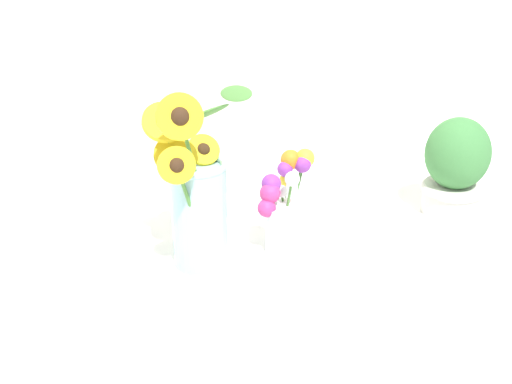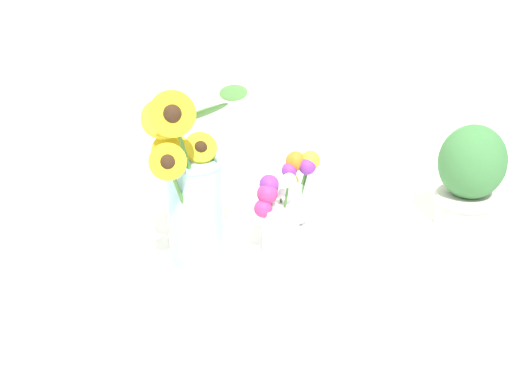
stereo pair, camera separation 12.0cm
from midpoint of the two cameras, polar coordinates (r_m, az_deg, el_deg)
name	(u,v)px [view 1 (the left image)]	position (r m, az deg, el deg)	size (l,w,h in m)	color
ground_plane	(278,255)	(1.24, -0.71, -6.14)	(6.00, 6.00, 0.00)	white
serving_tray	(256,244)	(1.26, -2.75, -5.04)	(0.50, 0.50, 0.02)	white
mason_jar_sunflowers	(197,199)	(1.12, -8.71, -0.77)	(0.20, 0.18, 0.36)	#9ED1D6
vase_small_center	(280,219)	(1.17, -0.59, -2.64)	(0.09, 0.07, 0.18)	white
vase_bulb_right	(294,183)	(1.29, 0.95, 0.77)	(0.08, 0.07, 0.16)	white
potted_plant	(456,167)	(1.42, 16.22, 2.27)	(0.15, 0.15, 0.23)	beige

